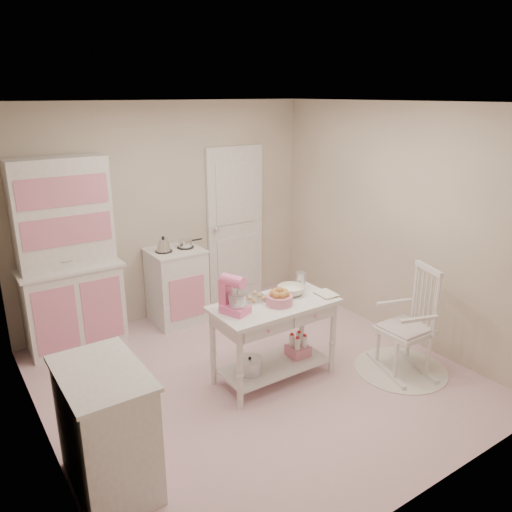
{
  "coord_description": "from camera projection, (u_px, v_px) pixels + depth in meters",
  "views": [
    {
      "loc": [
        -2.4,
        -3.58,
        2.68
      ],
      "look_at": [
        0.28,
        0.39,
        1.1
      ],
      "focal_mm": 35.0,
      "sensor_mm": 36.0,
      "label": 1
    }
  ],
  "objects": [
    {
      "name": "recipe_book",
      "position": [
        319.0,
        296.0,
        4.82
      ],
      "size": [
        0.18,
        0.23,
        0.02
      ],
      "primitive_type": "imported",
      "rotation": [
        0.0,
        0.0,
        -0.06
      ],
      "color": "white",
      "rests_on": "work_table"
    },
    {
      "name": "cookie_tray",
      "position": [
        251.0,
        299.0,
        4.74
      ],
      "size": [
        0.34,
        0.24,
        0.02
      ],
      "primitive_type": "cube",
      "color": "silver",
      "rests_on": "work_table"
    },
    {
      "name": "stove",
      "position": [
        177.0,
        286.0,
        6.02
      ],
      "size": [
        0.62,
        0.57,
        0.92
      ],
      "primitive_type": "cube",
      "color": "white",
      "rests_on": "ground"
    },
    {
      "name": "work_table",
      "position": [
        274.0,
        341.0,
        4.8
      ],
      "size": [
        1.2,
        0.6,
        0.8
      ],
      "primitive_type": "cube",
      "color": "white",
      "rests_on": "ground"
    },
    {
      "name": "bread_basket",
      "position": [
        279.0,
        300.0,
        4.63
      ],
      "size": [
        0.25,
        0.25,
        0.09
      ],
      "primitive_type": "cylinder",
      "color": "pink",
      "rests_on": "work_table"
    },
    {
      "name": "door",
      "position": [
        235.0,
        225.0,
        6.59
      ],
      "size": [
        0.82,
        0.05,
        2.04
      ],
      "primitive_type": "cube",
      "color": "white",
      "rests_on": "ground"
    },
    {
      "name": "stand_mixer",
      "position": [
        235.0,
        295.0,
        4.42
      ],
      "size": [
        0.29,
        0.33,
        0.34
      ],
      "primitive_type": "cube",
      "rotation": [
        0.0,
        0.0,
        0.38
      ],
      "color": "pink",
      "rests_on": "work_table"
    },
    {
      "name": "mixing_bowl",
      "position": [
        291.0,
        290.0,
        4.87
      ],
      "size": [
        0.27,
        0.27,
        0.08
      ],
      "primitive_type": "imported",
      "color": "white",
      "rests_on": "work_table"
    },
    {
      "name": "lace_rug",
      "position": [
        401.0,
        369.0,
        5.06
      ],
      "size": [
        0.92,
        0.92,
        0.01
      ],
      "primitive_type": "cylinder",
      "color": "white",
      "rests_on": "ground"
    },
    {
      "name": "hutch",
      "position": [
        68.0,
        256.0,
        5.24
      ],
      "size": [
        1.06,
        0.5,
        2.08
      ],
      "primitive_type": "cube",
      "color": "white",
      "rests_on": "ground"
    },
    {
      "name": "metal_pitcher",
      "position": [
        301.0,
        280.0,
        5.01
      ],
      "size": [
        0.1,
        0.1,
        0.17
      ],
      "primitive_type": "cylinder",
      "color": "silver",
      "rests_on": "work_table"
    },
    {
      "name": "rocking_chair",
      "position": [
        406.0,
        321.0,
        4.89
      ],
      "size": [
        0.67,
        0.83,
        1.1
      ],
      "primitive_type": "cube",
      "rotation": [
        0.0,
        0.0,
        -0.31
      ],
      "color": "white",
      "rests_on": "ground"
    },
    {
      "name": "base_cabinet",
      "position": [
        107.0,
        429.0,
        3.45
      ],
      "size": [
        0.54,
        0.84,
        0.92
      ],
      "primitive_type": "cube",
      "color": "white",
      "rests_on": "ground"
    },
    {
      "name": "room_shell",
      "position": [
        254.0,
        215.0,
        4.41
      ],
      "size": [
        3.84,
        3.84,
        2.62
      ],
      "color": "#C97E95",
      "rests_on": "ground"
    }
  ]
}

